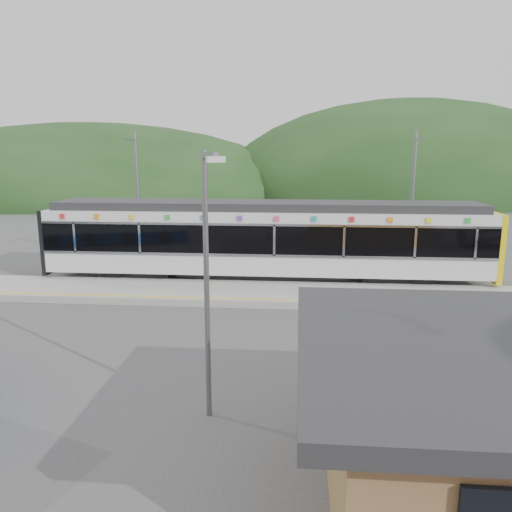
{
  "coord_description": "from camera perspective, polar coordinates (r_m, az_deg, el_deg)",
  "views": [
    {
      "loc": [
        1.37,
        -16.83,
        5.99
      ],
      "look_at": [
        -0.16,
        1.0,
        2.25
      ],
      "focal_mm": 35.0,
      "sensor_mm": 36.0,
      "label": 1
    }
  ],
  "objects": [
    {
      "name": "platform",
      "position": [
        21.01,
        0.96,
        -4.34
      ],
      "size": [
        26.0,
        3.2,
        0.3
      ],
      "primitive_type": "cube",
      "color": "#9E9E99",
      "rests_on": "ground"
    },
    {
      "name": "train",
      "position": [
        23.21,
        1.09,
        2.06
      ],
      "size": [
        20.44,
        3.01,
        3.74
      ],
      "color": "black",
      "rests_on": "ground"
    },
    {
      "name": "hills",
      "position": [
        23.42,
        16.62,
        -3.53
      ],
      "size": [
        146.0,
        149.0,
        26.0
      ],
      "color": "#1E3D19",
      "rests_on": "ground"
    },
    {
      "name": "ground",
      "position": [
        17.92,
        0.23,
        -7.73
      ],
      "size": [
        120.0,
        120.0,
        0.0
      ],
      "primitive_type": "plane",
      "color": "#4C4C4F",
      "rests_on": "ground"
    },
    {
      "name": "yellow_line",
      "position": [
        19.72,
        0.7,
        -4.96
      ],
      "size": [
        26.0,
        0.1,
        0.01
      ],
      "primitive_type": "cube",
      "color": "yellow",
      "rests_on": "platform"
    },
    {
      "name": "catenary_mast_west",
      "position": [
        26.84,
        -13.39,
        6.48
      ],
      "size": [
        0.18,
        1.8,
        7.0
      ],
      "color": "slate",
      "rests_on": "ground"
    },
    {
      "name": "lamp_post",
      "position": [
        10.8,
        -5.84,
        -1.04
      ],
      "size": [
        0.53,
        1.12,
        6.03
      ],
      "rotation": [
        0.0,
        0.0,
        0.43
      ],
      "color": "slate",
      "rests_on": "ground"
    },
    {
      "name": "catenary_mast_east",
      "position": [
        26.12,
        17.42,
        6.12
      ],
      "size": [
        0.18,
        1.8,
        7.0
      ],
      "color": "slate",
      "rests_on": "ground"
    }
  ]
}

